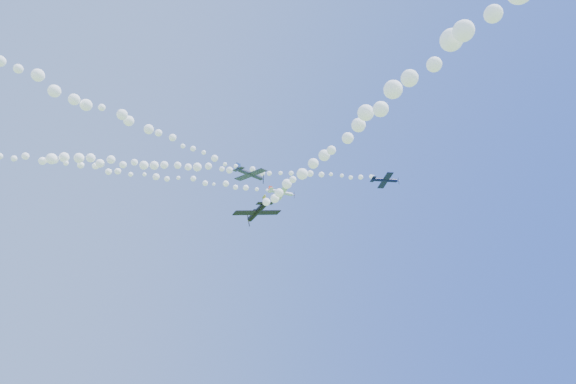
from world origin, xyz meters
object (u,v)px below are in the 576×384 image
plane_white (282,192)px  plane_navy (385,180)px  plane_grey (250,174)px  plane_black (257,212)px

plane_white → plane_navy: size_ratio=0.99×
plane_grey → plane_white: bearing=29.6°
plane_navy → plane_black: 38.21m
plane_white → plane_navy: bearing=-29.8°
plane_black → plane_grey: bearing=-2.5°
plane_white → plane_navy: plane_navy is taller
plane_navy → plane_black: plane_navy is taller
plane_navy → plane_black: size_ratio=0.84×
plane_white → plane_black: plane_white is taller
plane_white → plane_navy: (16.83, -16.33, 0.84)m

